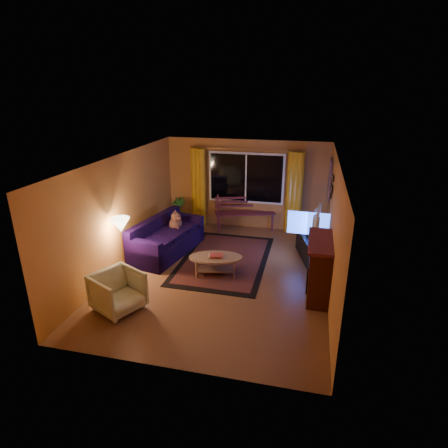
% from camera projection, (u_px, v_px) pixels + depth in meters
% --- Properties ---
extents(floor, '(4.50, 6.00, 0.02)m').
position_uv_depth(floor, '(221.00, 274.00, 8.18)').
color(floor, brown).
rests_on(floor, ground).
extents(ceiling, '(4.50, 6.00, 0.02)m').
position_uv_depth(ceiling, '(220.00, 159.00, 7.30)').
color(ceiling, white).
rests_on(ceiling, ground).
extents(wall_back, '(4.50, 0.02, 2.50)m').
position_uv_depth(wall_back, '(246.00, 185.00, 10.49)').
color(wall_back, '#C17E3A').
rests_on(wall_back, ground).
extents(wall_left, '(0.02, 6.00, 2.50)m').
position_uv_depth(wall_left, '(121.00, 212.00, 8.23)').
color(wall_left, '#C17E3A').
rests_on(wall_left, ground).
extents(wall_right, '(0.02, 6.00, 2.50)m').
position_uv_depth(wall_right, '(334.00, 229.00, 7.26)').
color(wall_right, '#C17E3A').
rests_on(wall_right, ground).
extents(window, '(2.00, 0.02, 1.30)m').
position_uv_depth(window, '(246.00, 178.00, 10.36)').
color(window, black).
rests_on(window, wall_back).
extents(curtain_rod, '(3.20, 0.03, 0.03)m').
position_uv_depth(curtain_rod, '(246.00, 149.00, 10.04)').
color(curtain_rod, '#BF8C3F').
rests_on(curtain_rod, wall_back).
extents(curtain_left, '(0.36, 0.36, 2.24)m').
position_uv_depth(curtain_left, '(199.00, 187.00, 10.71)').
color(curtain_left, gold).
rests_on(curtain_left, ground).
extents(curtain_right, '(0.36, 0.36, 2.24)m').
position_uv_depth(curtain_right, '(294.00, 193.00, 10.12)').
color(curtain_right, gold).
rests_on(curtain_right, ground).
extents(bench, '(1.73, 1.01, 0.50)m').
position_uv_depth(bench, '(245.00, 221.00, 10.59)').
color(bench, '#4F1B27').
rests_on(bench, ground).
extents(potted_plant, '(0.54, 0.54, 0.80)m').
position_uv_depth(potted_plant, '(178.00, 212.00, 10.93)').
color(potted_plant, '#235B1E').
rests_on(potted_plant, ground).
extents(sofa, '(1.30, 2.26, 0.86)m').
position_uv_depth(sofa, '(167.00, 236.00, 9.05)').
color(sofa, black).
rests_on(sofa, ground).
extents(dog, '(0.38, 0.45, 0.43)m').
position_uv_depth(dog, '(176.00, 222.00, 9.40)').
color(dog, brown).
rests_on(dog, sofa).
extents(armchair, '(1.01, 1.03, 0.81)m').
position_uv_depth(armchair, '(118.00, 290.00, 6.75)').
color(armchair, beige).
rests_on(armchair, ground).
extents(floor_lamp, '(0.23, 0.23, 1.29)m').
position_uv_depth(floor_lamp, '(123.00, 248.00, 7.90)').
color(floor_lamp, '#BF8C3F').
rests_on(floor_lamp, ground).
extents(rug, '(1.98, 3.11, 0.02)m').
position_uv_depth(rug, '(225.00, 259.00, 8.83)').
color(rug, '#742700').
rests_on(rug, ground).
extents(coffee_table, '(1.37, 1.37, 0.42)m').
position_uv_depth(coffee_table, '(216.00, 265.00, 8.09)').
color(coffee_table, '#926E57').
rests_on(coffee_table, ground).
extents(tv_console, '(0.73, 1.33, 0.53)m').
position_uv_depth(tv_console, '(310.00, 248.00, 8.83)').
color(tv_console, black).
rests_on(tv_console, ground).
extents(television, '(0.20, 1.19, 0.68)m').
position_uv_depth(television, '(313.00, 224.00, 8.62)').
color(television, black).
rests_on(television, tv_console).
extents(fireplace, '(0.40, 1.20, 1.10)m').
position_uv_depth(fireplace, '(319.00, 269.00, 7.18)').
color(fireplace, maroon).
rests_on(fireplace, ground).
extents(mirror_cluster, '(0.06, 0.60, 0.56)m').
position_uv_depth(mirror_cluster, '(332.00, 185.00, 8.26)').
color(mirror_cluster, black).
rests_on(mirror_cluster, wall_right).
extents(painting, '(0.04, 0.76, 0.96)m').
position_uv_depth(painting, '(330.00, 180.00, 9.36)').
color(painting, '#CD6C0E').
rests_on(painting, wall_right).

